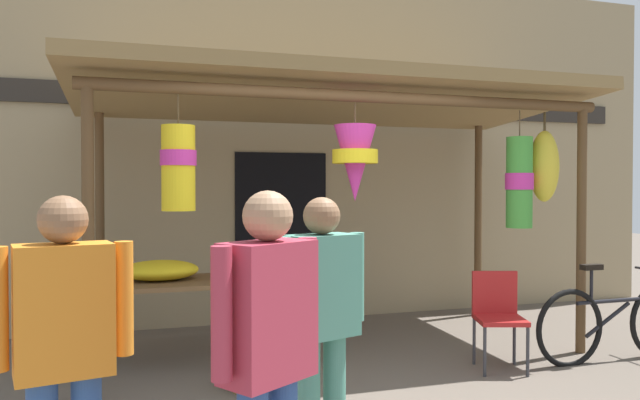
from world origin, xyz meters
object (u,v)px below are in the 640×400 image
object	(u,v)px
customer_foreground	(64,343)
wicker_basket_by_table	(260,372)
flower_heap_on_table	(161,270)
wicker_basket_spare	(292,352)
shopper_by_bananas	(268,345)
display_table	(157,291)
folding_chair	(498,311)
parked_bicycle	(616,322)
vendor_in_orange	(322,311)

from	to	relation	value
customer_foreground	wicker_basket_by_table	bearing A→B (deg)	55.73
wicker_basket_by_table	flower_heap_on_table	bearing A→B (deg)	130.99
flower_heap_on_table	wicker_basket_spare	world-z (taller)	flower_heap_on_table
shopper_by_bananas	wicker_basket_by_table	bearing A→B (deg)	79.16
display_table	customer_foreground	bearing A→B (deg)	-100.79
wicker_basket_by_table	shopper_by_bananas	distance (m)	2.36
flower_heap_on_table	shopper_by_bananas	xyz separation A→B (m)	(0.29, -3.01, 0.07)
display_table	wicker_basket_by_table	bearing A→B (deg)	-46.31
folding_chair	wicker_basket_by_table	xyz separation A→B (m)	(-2.11, 0.07, -0.37)
parked_bicycle	shopper_by_bananas	bearing A→B (deg)	-151.67
flower_heap_on_table	wicker_basket_spare	distance (m)	1.37
display_table	flower_heap_on_table	xyz separation A→B (m)	(0.04, 0.04, 0.17)
display_table	shopper_by_bananas	distance (m)	3.00
folding_chair	parked_bicycle	bearing A→B (deg)	-5.99
wicker_basket_spare	shopper_by_bananas	distance (m)	2.96
folding_chair	vendor_in_orange	distance (m)	2.53
display_table	wicker_basket_by_table	distance (m)	1.22
flower_heap_on_table	vendor_in_orange	size ratio (longest dim) A/B	0.44
wicker_basket_by_table	customer_foreground	bearing A→B (deg)	-124.27
flower_heap_on_table	shopper_by_bananas	size ratio (longest dim) A/B	0.43
flower_heap_on_table	customer_foreground	bearing A→B (deg)	-101.40
wicker_basket_spare	wicker_basket_by_table	bearing A→B (deg)	-126.91
wicker_basket_spare	parked_bicycle	distance (m)	2.98
wicker_basket_by_table	parked_bicycle	distance (m)	3.30
display_table	customer_foreground	xyz separation A→B (m)	(-0.50, -2.62, 0.22)
folding_chair	vendor_in_orange	xyz separation A→B (m)	(-2.07, -1.40, 0.40)
vendor_in_orange	wicker_basket_spare	bearing A→B (deg)	79.87
display_table	vendor_in_orange	xyz separation A→B (m)	(0.80, -2.25, 0.21)
vendor_in_orange	shopper_by_bananas	xyz separation A→B (m)	(-0.47, -0.72, 0.03)
folding_chair	shopper_by_bananas	xyz separation A→B (m)	(-2.53, -2.12, 0.42)
flower_heap_on_table	parked_bicycle	size ratio (longest dim) A/B	0.39
display_table	wicker_basket_spare	size ratio (longest dim) A/B	3.31
vendor_in_orange	customer_foreground	bearing A→B (deg)	-164.16
shopper_by_bananas	wicker_basket_spare	bearing A→B (deg)	73.19
display_table	parked_bicycle	xyz separation A→B (m)	(4.03, -0.97, -0.34)
folding_chair	display_table	bearing A→B (deg)	163.42
wicker_basket_by_table	wicker_basket_spare	bearing A→B (deg)	53.09
wicker_basket_by_table	display_table	bearing A→B (deg)	133.69
wicker_basket_spare	customer_foreground	size ratio (longest dim) A/B	0.24
flower_heap_on_table	folding_chair	size ratio (longest dim) A/B	0.81
wicker_basket_spare	parked_bicycle	world-z (taller)	parked_bicycle
display_table	parked_bicycle	size ratio (longest dim) A/B	0.70
folding_chair	shopper_by_bananas	distance (m)	3.33
wicker_basket_by_table	folding_chair	bearing A→B (deg)	-1.82
folding_chair	wicker_basket_spare	size ratio (longest dim) A/B	2.27
vendor_in_orange	customer_foreground	size ratio (longest dim) A/B	0.99
folding_chair	parked_bicycle	world-z (taller)	parked_bicycle
folding_chair	parked_bicycle	size ratio (longest dim) A/B	0.48
wicker_basket_spare	parked_bicycle	bearing A→B (deg)	-14.20
wicker_basket_by_table	wicker_basket_spare	size ratio (longest dim) A/B	1.23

